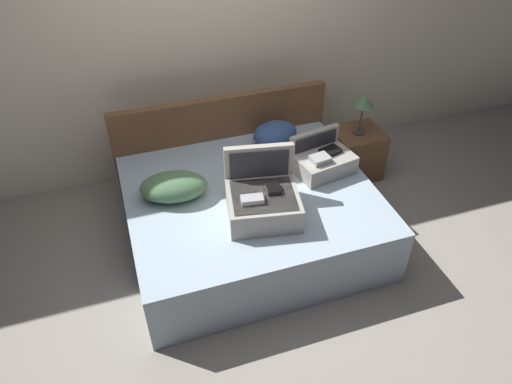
{
  "coord_description": "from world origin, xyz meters",
  "views": [
    {
      "loc": [
        -0.86,
        -2.31,
        2.82
      ],
      "look_at": [
        0.0,
        0.28,
        0.59
      ],
      "focal_mm": 33.56,
      "sensor_mm": 36.0,
      "label": 1
    }
  ],
  "objects": [
    {
      "name": "hard_case_large",
      "position": [
        0.01,
        0.15,
        0.62
      ],
      "size": [
        0.59,
        0.58,
        0.45
      ],
      "rotation": [
        0.0,
        0.0,
        -0.19
      ],
      "color": "gray",
      "rests_on": "bed"
    },
    {
      "name": "pillow_center_head",
      "position": [
        0.41,
        0.98,
        0.59
      ],
      "size": [
        0.42,
        0.32,
        0.21
      ],
      "primitive_type": "ellipsoid",
      "rotation": [
        0.0,
        0.0,
        0.09
      ],
      "color": "navy",
      "rests_on": "bed"
    },
    {
      "name": "nightstand",
      "position": [
        1.22,
        0.95,
        0.23
      ],
      "size": [
        0.44,
        0.4,
        0.46
      ],
      "primitive_type": "cube",
      "color": "brown",
      "rests_on": "ground"
    },
    {
      "name": "back_wall",
      "position": [
        0.0,
        1.65,
        1.3
      ],
      "size": [
        8.0,
        0.1,
        2.6
      ],
      "primitive_type": "cube",
      "color": "beige",
      "rests_on": "ground"
    },
    {
      "name": "table_lamp",
      "position": [
        1.22,
        0.95,
        0.77
      ],
      "size": [
        0.18,
        0.18,
        0.38
      ],
      "color": "#3F3833",
      "rests_on": "nightstand"
    },
    {
      "name": "pillow_near_headboard",
      "position": [
        -0.56,
        0.54,
        0.59
      ],
      "size": [
        0.55,
        0.4,
        0.2
      ],
      "primitive_type": "ellipsoid",
      "rotation": [
        0.0,
        0.0,
        -0.19
      ],
      "color": "#4C724C",
      "rests_on": "bed"
    },
    {
      "name": "headboard",
      "position": [
        0.0,
        1.24,
        0.44
      ],
      "size": [
        1.92,
        0.08,
        0.88
      ],
      "primitive_type": "cube",
      "color": "brown",
      "rests_on": "ground"
    },
    {
      "name": "hard_case_medium",
      "position": [
        0.64,
        0.5,
        0.59
      ],
      "size": [
        0.51,
        0.41,
        0.3
      ],
      "rotation": [
        0.0,
        0.0,
        0.18
      ],
      "color": "gray",
      "rests_on": "bed"
    },
    {
      "name": "ground_plane",
      "position": [
        0.0,
        0.0,
        0.0
      ],
      "size": [
        12.0,
        12.0,
        0.0
      ],
      "primitive_type": "plane",
      "color": "gray"
    },
    {
      "name": "bed",
      "position": [
        0.0,
        0.4,
        0.25
      ],
      "size": [
        1.88,
        1.6,
        0.49
      ],
      "primitive_type": "cube",
      "color": "#99ADBC",
      "rests_on": "ground"
    }
  ]
}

